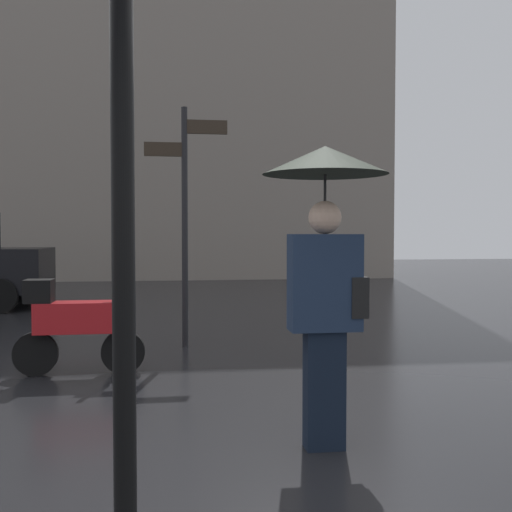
# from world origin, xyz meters

# --- Properties ---
(pedestrian_with_umbrella) EXTENTS (0.86, 0.86, 2.09)m
(pedestrian_with_umbrella) POSITION_xyz_m (1.32, 1.21, 1.51)
(pedestrian_with_umbrella) COLOR black
(pedestrian_with_umbrella) RESTS_ON ground
(parked_scooter) EXTENTS (1.36, 0.32, 1.23)m
(parked_scooter) POSITION_xyz_m (-0.74, 3.70, 0.55)
(parked_scooter) COLOR black
(parked_scooter) RESTS_ON ground
(street_signpost) EXTENTS (1.08, 0.08, 3.13)m
(street_signpost) POSITION_xyz_m (0.45, 5.15, 1.89)
(street_signpost) COLOR black
(street_signpost) RESTS_ON ground
(building_block) EXTENTS (15.18, 2.84, 14.36)m
(building_block) POSITION_xyz_m (0.00, 17.78, 7.18)
(building_block) COLOR gray
(building_block) RESTS_ON ground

